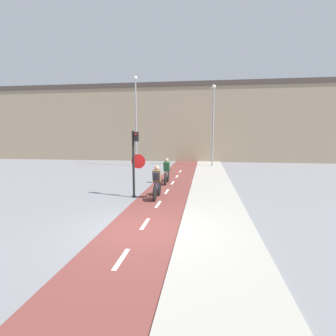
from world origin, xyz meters
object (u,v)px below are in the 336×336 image
Objects in this scene: street_lamp_far at (136,113)px; street_lamp_sidewalk at (213,118)px; traffic_light_pole at (135,157)px; cyclist_far at (167,173)px; cyclist_near at (157,183)px.

street_lamp_sidewalk is at bearing 6.91° from street_lamp_far.
street_lamp_far is 1.11× the size of street_lamp_sidewalk.
street_lamp_sidewalk reaches higher than traffic_light_pole.
street_lamp_sidewalk is 4.18× the size of cyclist_far.
cyclist_near is (1.04, -0.06, -1.22)m from traffic_light_pole.
traffic_light_pole is at bearing -75.35° from street_lamp_far.
traffic_light_pole is 1.77× the size of cyclist_far.
traffic_light_pole is 13.74m from street_lamp_sidewalk.
traffic_light_pole is at bearing 176.82° from cyclist_near.
street_lamp_far is at bearing 116.14° from cyclist_far.
traffic_light_pole is 12.82m from street_lamp_far.
traffic_light_pole reaches higher than cyclist_far.
traffic_light_pole is 4.03m from cyclist_far.
traffic_light_pole is at bearing -106.85° from street_lamp_sidewalk.
cyclist_near is (4.19, -12.12, -4.18)m from street_lamp_far.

